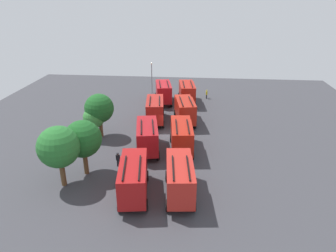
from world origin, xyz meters
TOP-DOWN VIEW (x-y plane):
  - ground_plane at (0.00, 0.00)m, footprint 64.83×64.83m
  - fire_truck_0 at (-13.85, -2.40)m, footprint 7.41×3.35m
  - fire_truck_1 at (-4.43, -2.08)m, footprint 7.41×3.34m
  - fire_truck_2 at (4.83, -2.12)m, footprint 7.51×3.71m
  - fire_truck_3 at (14.06, -2.10)m, footprint 7.43×3.41m
  - fire_truck_4 at (-14.26, 2.02)m, footprint 7.47×3.56m
  - fire_truck_5 at (-4.91, 2.12)m, footprint 7.51×3.73m
  - fire_truck_6 at (4.62, 2.41)m, footprint 7.43×3.41m
  - fire_truck_7 at (13.82, 2.08)m, footprint 7.50×3.71m
  - firefighter_0 at (-8.94, 4.89)m, footprint 0.36×0.48m
  - firefighter_1 at (17.02, -5.73)m, footprint 0.44×0.29m
  - firefighter_2 at (12.34, 4.69)m, footprint 0.43×0.29m
  - tree_0 at (-13.10, 9.61)m, footprint 4.21×4.21m
  - tree_1 at (-10.68, 8.04)m, footprint 4.00×4.00m
  - tree_2 at (-1.80, 9.78)m, footprint 2.89×2.89m
  - tree_3 at (-1.14, 9.16)m, footprint 3.92×3.92m
  - traffic_cone_0 at (-9.41, 3.16)m, footprint 0.39×0.39m
  - lamppost at (19.48, 4.97)m, footprint 0.36×0.36m

SIDE VIEW (x-z plane):
  - ground_plane at x=0.00m, z-range 0.00..0.00m
  - traffic_cone_0 at x=-9.41m, z-range 0.00..0.56m
  - firefighter_1 at x=17.02m, z-range 0.09..1.70m
  - firefighter_0 at x=-8.94m, z-range 0.10..1.81m
  - firefighter_2 at x=12.34m, z-range 0.11..1.88m
  - fire_truck_0 at x=-13.85m, z-range 0.21..4.09m
  - fire_truck_1 at x=-4.43m, z-range 0.21..4.09m
  - fire_truck_2 at x=4.83m, z-range 0.21..4.09m
  - fire_truck_3 at x=14.06m, z-range 0.21..4.09m
  - fire_truck_4 at x=-14.26m, z-range 0.21..4.09m
  - fire_truck_5 at x=-4.91m, z-range 0.21..4.09m
  - fire_truck_6 at x=4.62m, z-range 0.21..4.09m
  - fire_truck_7 at x=13.82m, z-range 0.21..4.09m
  - tree_2 at x=-1.80m, z-range 0.77..5.25m
  - lamppost at x=19.48m, z-range 0.55..6.61m
  - tree_3 at x=-1.14m, z-range 1.05..7.13m
  - tree_1 at x=-10.68m, z-range 1.07..7.28m
  - tree_0 at x=-13.10m, z-range 1.13..7.66m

